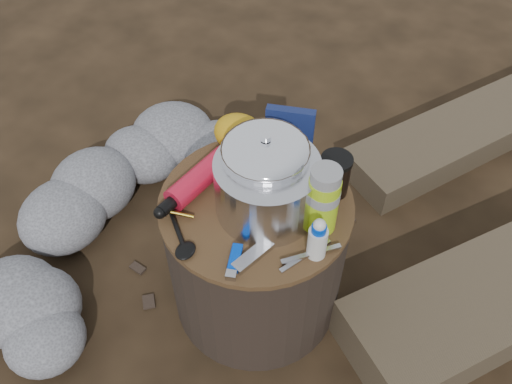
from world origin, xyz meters
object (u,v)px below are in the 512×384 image
at_px(camping_pot, 265,170).
at_px(stump, 256,254).
at_px(travel_mug, 335,175).
at_px(fuel_bottle, 199,178).
at_px(thermos, 323,200).

bearing_deg(camping_pot, stump, -118.23).
height_order(stump, travel_mug, travel_mug).
height_order(stump, fuel_bottle, fuel_bottle).
height_order(thermos, travel_mug, thermos).
distance_m(stump, travel_mug, 0.34).
relative_size(camping_pot, travel_mug, 1.80).
bearing_deg(fuel_bottle, stump, 17.03).
xyz_separation_m(stump, travel_mug, (0.15, 0.12, 0.28)).
distance_m(camping_pot, thermos, 0.15).
distance_m(fuel_bottle, travel_mug, 0.33).
bearing_deg(stump, thermos, 1.40).
xyz_separation_m(fuel_bottle, thermos, (0.31, 0.02, 0.06)).
xyz_separation_m(camping_pot, fuel_bottle, (-0.16, -0.04, -0.07)).
relative_size(stump, camping_pot, 2.40).
relative_size(stump, fuel_bottle, 1.89).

